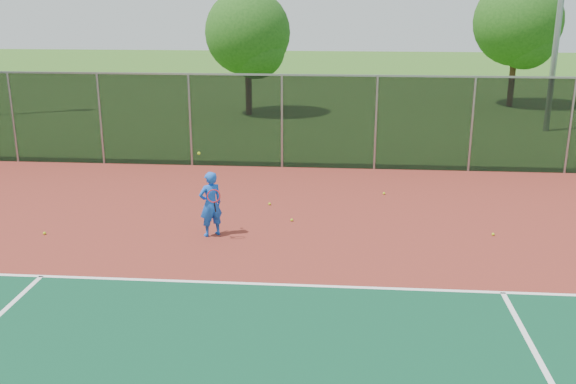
% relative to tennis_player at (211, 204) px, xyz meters
% --- Properties ---
extents(ground, '(120.00, 120.00, 0.00)m').
position_rel_tennis_player_xyz_m(ground, '(4.07, -5.58, -0.79)').
color(ground, '#2D5B1A').
rests_on(ground, ground).
extents(court_apron, '(30.00, 20.00, 0.02)m').
position_rel_tennis_player_xyz_m(court_apron, '(4.07, -3.58, -0.78)').
color(court_apron, maroon).
rests_on(court_apron, ground).
extents(fence_back, '(30.00, 0.06, 3.03)m').
position_rel_tennis_player_xyz_m(fence_back, '(4.07, 6.42, 0.77)').
color(fence_back, black).
rests_on(fence_back, court_apron).
extents(tennis_player, '(0.67, 0.73, 1.98)m').
position_rel_tennis_player_xyz_m(tennis_player, '(0.00, 0.00, 0.00)').
color(tennis_player, blue).
rests_on(tennis_player, court_apron).
extents(practice_ball_2, '(0.07, 0.07, 0.07)m').
position_rel_tennis_player_xyz_m(practice_ball_2, '(1.10, 2.37, -0.74)').
color(practice_ball_2, '#ABC917').
rests_on(practice_ball_2, court_apron).
extents(practice_ball_4, '(0.07, 0.07, 0.07)m').
position_rel_tennis_player_xyz_m(practice_ball_4, '(1.79, 1.13, -0.74)').
color(practice_ball_4, '#ABC917').
rests_on(practice_ball_4, court_apron).
extents(practice_ball_5, '(0.07, 0.07, 0.07)m').
position_rel_tennis_player_xyz_m(practice_ball_5, '(-3.92, -0.28, -0.74)').
color(practice_ball_5, '#ABC917').
rests_on(practice_ball_5, court_apron).
extents(practice_ball_6, '(0.07, 0.07, 0.07)m').
position_rel_tennis_player_xyz_m(practice_ball_6, '(4.22, 3.60, -0.74)').
color(practice_ball_6, '#ABC917').
rests_on(practice_ball_6, court_apron).
extents(practice_ball_7, '(0.07, 0.07, 0.07)m').
position_rel_tennis_player_xyz_m(practice_ball_7, '(6.56, 0.51, -0.74)').
color(practice_ball_7, '#ABC917').
rests_on(practice_ball_7, court_apron).
extents(tree_back_left, '(3.94, 3.94, 5.79)m').
position_rel_tennis_player_xyz_m(tree_back_left, '(-1.32, 16.19, 2.84)').
color(tree_back_left, '#371F14').
rests_on(tree_back_left, ground).
extents(tree_back_mid, '(4.34, 4.34, 6.38)m').
position_rel_tennis_player_xyz_m(tree_back_mid, '(11.68, 19.70, 3.21)').
color(tree_back_mid, '#371F14').
rests_on(tree_back_mid, ground).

